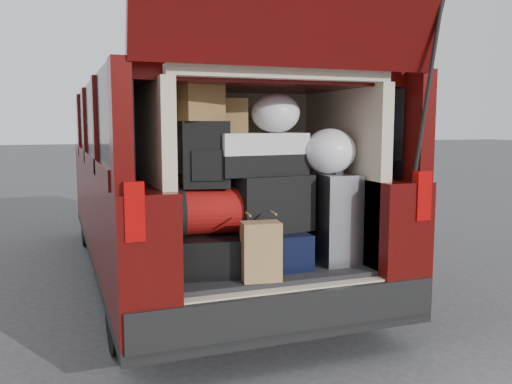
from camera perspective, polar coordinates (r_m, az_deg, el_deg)
ground at (r=3.57m, az=1.42°, el=-16.83°), size 80.00×80.00×0.00m
minivan at (r=5.06m, az=-6.41°, el=0.96°), size 1.90×5.35×2.77m
load_floor at (r=3.71m, az=-0.19°, el=-11.33°), size 1.24×1.05×0.55m
black_hardshell at (r=3.41m, az=-5.26°, el=-6.21°), size 0.51×0.64×0.23m
navy_hardshell at (r=3.50m, az=1.28°, el=-5.86°), size 0.43×0.52×0.22m
silver_roller at (r=3.60m, az=8.06°, el=-2.68°), size 0.25×0.39×0.58m
kraft_bag at (r=3.14m, az=0.53°, el=-6.27°), size 0.24×0.17×0.34m
red_duffel at (r=3.34m, az=-4.98°, el=-1.96°), size 0.47×0.33×0.29m
black_soft_case at (r=3.45m, az=1.50°, el=-1.15°), size 0.54×0.37×0.36m
backpack at (r=3.28m, az=-5.31°, el=3.94°), size 0.31×0.22×0.40m
twotone_duffel at (r=3.44m, az=0.17°, el=4.02°), size 0.62×0.37×0.26m
grocery_sack_lower at (r=3.29m, az=-5.92°, el=9.34°), size 0.27×0.24×0.22m
grocery_sack_upper at (r=3.46m, az=-2.93°, el=8.01°), size 0.23×0.20×0.22m
plastic_bag_center at (r=3.49m, az=2.06°, el=8.30°), size 0.36×0.34×0.25m
plastic_bag_right at (r=3.52m, az=7.77°, el=4.27°), size 0.35×0.33×0.29m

